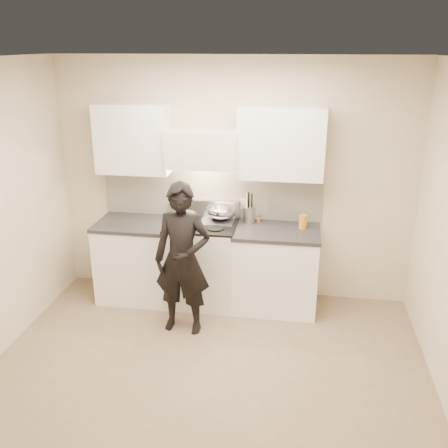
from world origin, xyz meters
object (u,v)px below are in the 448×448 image
object	(u,v)px
counter_right	(276,268)
utensil_crock	(249,214)
stove	(202,262)
wok	(222,211)
person	(182,259)

from	to	relation	value
counter_right	utensil_crock	distance (m)	0.68
stove	utensil_crock	xyz separation A→B (m)	(0.51, 0.18, 0.55)
wok	person	world-z (taller)	person
stove	utensil_crock	distance (m)	0.77
counter_right	wok	world-z (taller)	wok
utensil_crock	person	size ratio (longest dim) A/B	0.22
person	stove	bearing A→B (deg)	86.39
stove	person	size ratio (longest dim) A/B	0.61
stove	person	distance (m)	0.70
stove	wok	size ratio (longest dim) A/B	2.34
counter_right	utensil_crock	size ratio (longest dim) A/B	2.68
utensil_crock	wok	bearing A→B (deg)	-173.94
stove	counter_right	bearing A→B (deg)	0.00
stove	counter_right	xyz separation A→B (m)	(0.83, 0.00, -0.01)
wok	utensil_crock	xyz separation A→B (m)	(0.31, 0.03, -0.02)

